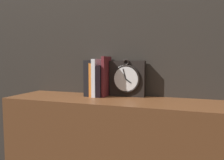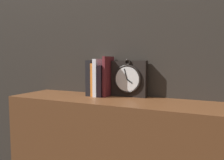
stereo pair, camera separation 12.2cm
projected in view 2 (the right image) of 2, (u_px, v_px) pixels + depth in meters
name	position (u px, v px, depth m)	size (l,w,h in m)	color
wall_back	(125.00, 26.00, 1.36)	(6.00, 0.05, 2.60)	#2D2823
clock	(129.00, 79.00, 1.31)	(0.22, 0.07, 0.23)	black
book_slot0_black	(93.00, 78.00, 1.37)	(0.04, 0.13, 0.22)	black
book_slot1_orange	(97.00, 79.00, 1.36)	(0.02, 0.14, 0.20)	orange
book_slot2_white	(100.00, 77.00, 1.35)	(0.02, 0.15, 0.23)	silver
book_slot3_black	(104.00, 81.00, 1.34)	(0.03, 0.15, 0.19)	black
book_slot4_maroon	(108.00, 76.00, 1.33)	(0.02, 0.13, 0.24)	maroon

